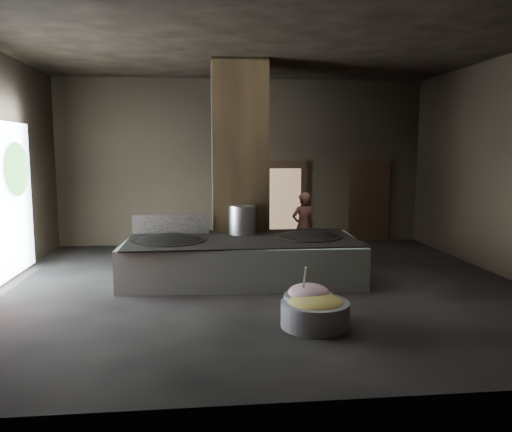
{
  "coord_description": "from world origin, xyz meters",
  "views": [
    {
      "loc": [
        -1.11,
        -9.27,
        2.57
      ],
      "look_at": [
        -0.04,
        0.76,
        1.25
      ],
      "focal_mm": 35.0,
      "sensor_mm": 36.0,
      "label": 1
    }
  ],
  "objects": [
    {
      "name": "floor",
      "position": [
        0.0,
        0.0,
        -0.05
      ],
      "size": [
        10.0,
        9.0,
        0.1
      ],
      "primitive_type": "cube",
      "color": "black",
      "rests_on": "ground"
    },
    {
      "name": "ceiling",
      "position": [
        0.0,
        0.0,
        4.55
      ],
      "size": [
        10.0,
        9.0,
        0.1
      ],
      "primitive_type": "cube",
      "color": "black",
      "rests_on": "back_wall"
    },
    {
      "name": "back_wall",
      "position": [
        0.0,
        4.55,
        2.25
      ],
      "size": [
        10.0,
        0.1,
        4.5
      ],
      "primitive_type": "cube",
      "color": "black",
      "rests_on": "ground"
    },
    {
      "name": "front_wall",
      "position": [
        0.0,
        -4.55,
        2.25
      ],
      "size": [
        10.0,
        0.1,
        4.5
      ],
      "primitive_type": "cube",
      "color": "black",
      "rests_on": "ground"
    },
    {
      "name": "pillar",
      "position": [
        -0.3,
        1.9,
        2.25
      ],
      "size": [
        1.2,
        1.2,
        4.5
      ],
      "primitive_type": "cube",
      "color": "black",
      "rests_on": "ground"
    },
    {
      "name": "hearth_platform",
      "position": [
        -0.34,
        0.55,
        0.4
      ],
      "size": [
        4.75,
        2.47,
        0.8
      ],
      "primitive_type": "cube",
      "rotation": [
        0.0,
        0.0,
        -0.06
      ],
      "color": "silver",
      "rests_on": "ground"
    },
    {
      "name": "platform_cap",
      "position": [
        -0.34,
        0.55,
        0.82
      ],
      "size": [
        4.53,
        2.17,
        0.03
      ],
      "primitive_type": "cube",
      "color": "black",
      "rests_on": "hearth_platform"
    },
    {
      "name": "wok_left",
      "position": [
        -1.79,
        0.5,
        0.75
      ],
      "size": [
        1.46,
        1.46,
        0.4
      ],
      "primitive_type": "ellipsoid",
      "color": "black",
      "rests_on": "hearth_platform"
    },
    {
      "name": "wok_left_rim",
      "position": [
        -1.79,
        0.5,
        0.82
      ],
      "size": [
        1.49,
        1.49,
        0.05
      ],
      "primitive_type": "cylinder",
      "color": "black",
      "rests_on": "hearth_platform"
    },
    {
      "name": "wok_right",
      "position": [
        1.01,
        0.6,
        0.75
      ],
      "size": [
        1.36,
        1.36,
        0.38
      ],
      "primitive_type": "ellipsoid",
      "color": "black",
      "rests_on": "hearth_platform"
    },
    {
      "name": "wok_right_rim",
      "position": [
        1.01,
        0.6,
        0.82
      ],
      "size": [
        1.39,
        1.39,
        0.05
      ],
      "primitive_type": "cylinder",
      "color": "black",
      "rests_on": "hearth_platform"
    },
    {
      "name": "stock_pot",
      "position": [
        -0.29,
        1.1,
        1.13
      ],
      "size": [
        0.56,
        0.56,
        0.6
      ],
      "primitive_type": "cylinder",
      "color": "#ABAFB3",
      "rests_on": "hearth_platform"
    },
    {
      "name": "splash_guard",
      "position": [
        -1.79,
        1.3,
        1.03
      ],
      "size": [
        1.61,
        0.15,
        0.4
      ],
      "primitive_type": "cube",
      "rotation": [
        0.0,
        0.0,
        -0.06
      ],
      "color": "black",
      "rests_on": "hearth_platform"
    },
    {
      "name": "cook",
      "position": [
        1.23,
        2.18,
        0.8
      ],
      "size": [
        0.68,
        0.54,
        1.61
      ],
      "primitive_type": "imported",
      "rotation": [
        0.0,
        0.0,
        3.46
      ],
      "color": "#8E5548",
      "rests_on": "ground"
    },
    {
      "name": "veg_basin",
      "position": [
        0.51,
        -2.32,
        0.19
      ],
      "size": [
        1.32,
        1.32,
        0.37
      ],
      "primitive_type": "cylinder",
      "rotation": [
        0.0,
        0.0,
        0.4
      ],
      "color": "gray",
      "rests_on": "ground"
    },
    {
      "name": "veg_fill",
      "position": [
        0.51,
        -2.32,
        0.35
      ],
      "size": [
        0.83,
        0.83,
        0.26
      ],
      "primitive_type": "ellipsoid",
      "color": "#88A34E",
      "rests_on": "veg_basin"
    },
    {
      "name": "ladle",
      "position": [
        0.36,
        -2.17,
        0.55
      ],
      "size": [
        0.05,
        0.4,
        0.72
      ],
      "primitive_type": "cylinder",
      "rotation": [
        0.49,
        0.0,
        -0.04
      ],
      "color": "#ABAFB3",
      "rests_on": "veg_basin"
    },
    {
      "name": "meat_basin",
      "position": [
        0.46,
        -2.08,
        0.21
      ],
      "size": [
        0.89,
        0.89,
        0.42
      ],
      "primitive_type": "cylinder",
      "rotation": [
        0.0,
        0.0,
        0.19
      ],
      "color": "gray",
      "rests_on": "ground"
    },
    {
      "name": "meat_fill",
      "position": [
        0.46,
        -2.08,
        0.45
      ],
      "size": [
        0.63,
        0.63,
        0.24
      ],
      "primitive_type": "ellipsoid",
      "color": "#A56372",
      "rests_on": "meat_basin"
    },
    {
      "name": "doorway_near",
      "position": [
        1.2,
        4.45,
        1.1
      ],
      "size": [
        1.18,
        0.08,
        2.38
      ],
      "primitive_type": "cube",
      "color": "black",
      "rests_on": "ground"
    },
    {
      "name": "doorway_near_glow",
      "position": [
        1.17,
        4.43,
        1.05
      ],
      "size": [
        0.88,
        0.04,
        2.07
      ],
      "primitive_type": "cube",
      "color": "#8C6647",
      "rests_on": "ground"
    },
    {
      "name": "doorway_far",
      "position": [
        3.6,
        4.45,
        1.1
      ],
      "size": [
        1.18,
        0.08,
        2.38
      ],
      "primitive_type": "cube",
      "color": "black",
      "rests_on": "ground"
    },
    {
      "name": "doorway_far_glow",
      "position": [
        3.6,
        4.54,
        1.05
      ],
      "size": [
        0.85,
        0.04,
        2.01
      ],
      "primitive_type": "cube",
      "color": "#8C6647",
      "rests_on": "ground"
    },
    {
      "name": "tree_silhouette",
      "position": [
        -4.85,
        1.3,
        2.2
      ],
      "size": [
        0.28,
        1.1,
        1.1
      ],
      "primitive_type": "ellipsoid",
      "color": "#194714",
      "rests_on": "left_opening"
    }
  ]
}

